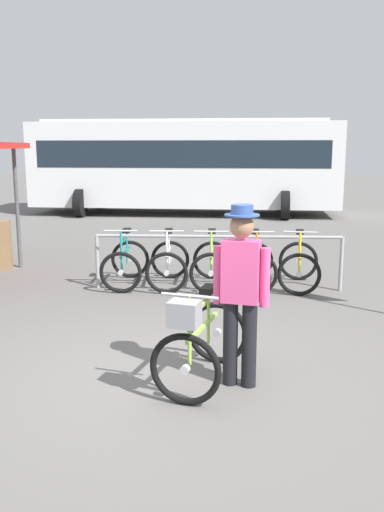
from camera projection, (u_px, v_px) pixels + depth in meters
name	position (u px, v px, depth m)	size (l,w,h in m)	color
ground_plane	(166.00, 377.00, 5.43)	(80.00, 80.00, 0.00)	#605E5B
bike_rack_rail	(218.00, 247.00, 8.65)	(3.91, 0.13, 0.88)	#99999E
racked_bike_teal	(126.00, 263.00, 8.96)	(0.69, 1.13, 0.98)	black
racked_bike_white	(168.00, 264.00, 8.93)	(0.71, 1.13, 0.97)	black
racked_bike_lime	(212.00, 264.00, 8.89)	(0.67, 1.12, 0.98)	black
racked_bike_orange	(255.00, 265.00, 8.86)	(0.67, 1.12, 0.98)	black
racked_bike_yellow	(299.00, 265.00, 8.83)	(0.77, 1.16, 0.97)	black
featured_bicycle	(200.00, 341.00, 5.16)	(0.91, 1.25, 0.97)	black
person_with_featured_bike	(241.00, 288.00, 5.08)	(0.52, 0.32, 1.72)	black
bus_distant	(185.00, 162.00, 18.29)	(10.09, 3.65, 3.08)	silver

